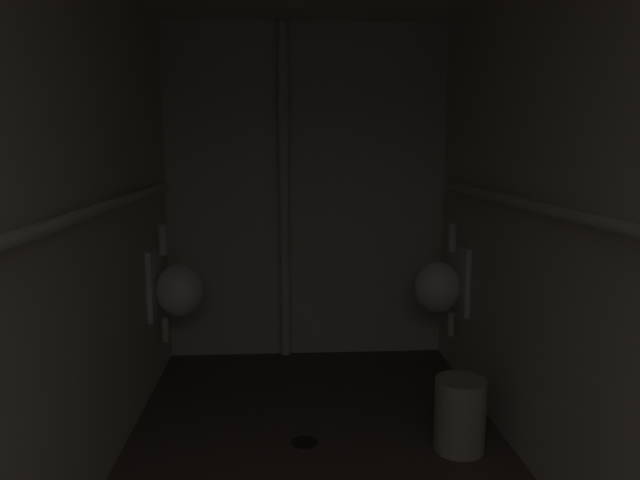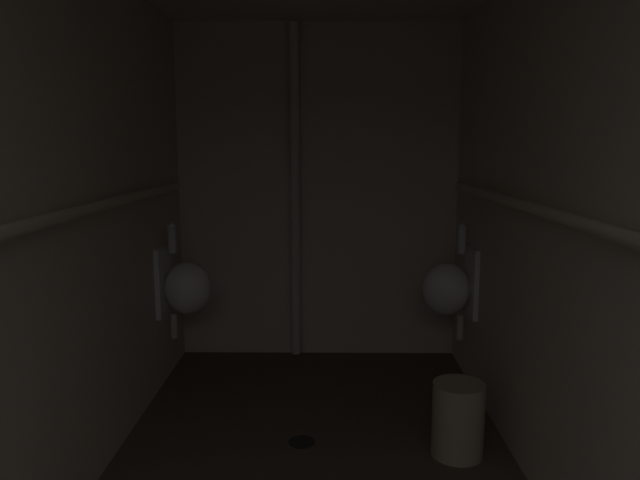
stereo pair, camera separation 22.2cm
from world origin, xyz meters
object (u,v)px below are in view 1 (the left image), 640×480
(standpipe_back_wall, at_px, (284,195))
(waste_bin, at_px, (460,414))
(floor_drain, at_px, (304,442))
(urinal_right_mid, at_px, (441,285))
(urinal_left_mid, at_px, (176,289))

(standpipe_back_wall, distance_m, waste_bin, 1.93)
(standpipe_back_wall, height_order, floor_drain, standpipe_back_wall)
(urinal_right_mid, bearing_deg, waste_bin, -97.96)
(waste_bin, bearing_deg, floor_drain, 171.67)
(standpipe_back_wall, xyz_separation_m, waste_bin, (0.87, -1.40, -1.00))
(urinal_right_mid, bearing_deg, floor_drain, -138.21)
(floor_drain, height_order, waste_bin, waste_bin)
(urinal_left_mid, height_order, urinal_right_mid, same)
(urinal_right_mid, relative_size, waste_bin, 2.03)
(urinal_left_mid, xyz_separation_m, waste_bin, (1.56, -0.93, -0.45))
(floor_drain, relative_size, waste_bin, 0.38)
(urinal_left_mid, bearing_deg, waste_bin, -30.83)
(urinal_right_mid, xyz_separation_m, waste_bin, (-0.13, -0.93, -0.45))
(standpipe_back_wall, bearing_deg, waste_bin, -58.02)
(urinal_left_mid, relative_size, standpipe_back_wall, 0.33)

